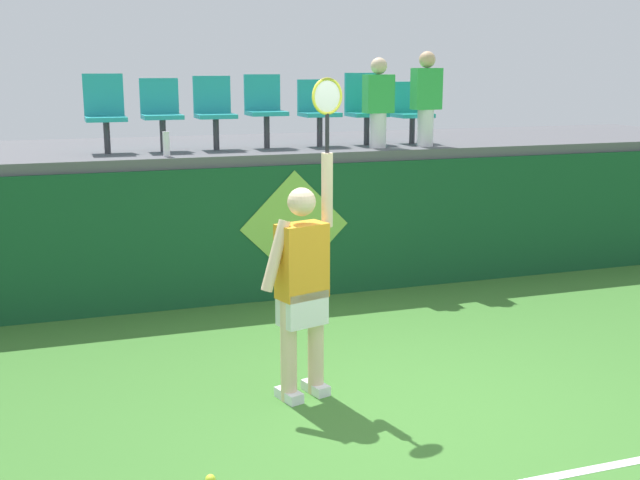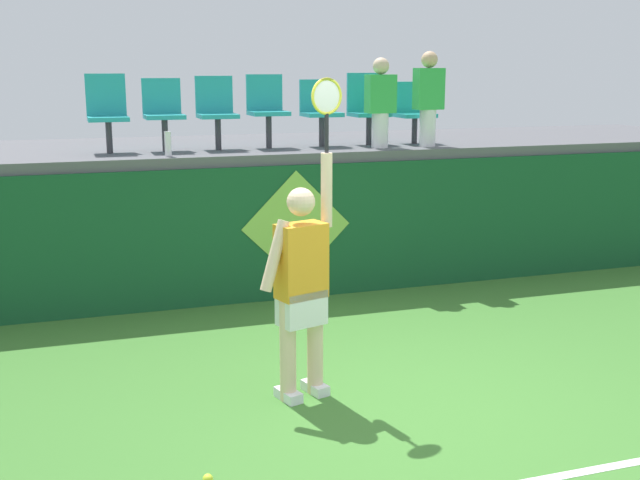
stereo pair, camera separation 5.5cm
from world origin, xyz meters
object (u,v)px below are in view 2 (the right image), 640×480
water_bottle (168,144)px  stadium_chair_4 (320,109)px  stadium_chair_3 (267,107)px  stadium_chair_5 (367,106)px  stadium_chair_1 (163,110)px  spectator_0 (428,97)px  spectator_1 (380,101)px  tennis_ball (208,479)px  stadium_chair_2 (216,109)px  stadium_chair_6 (413,110)px  tennis_player (302,282)px  stadium_chair_0 (107,110)px

water_bottle → stadium_chair_4: bearing=17.3°
stadium_chair_3 → stadium_chair_5: 1.28m
stadium_chair_1 → stadium_chair_3: size_ratio=0.95×
spectator_0 → spectator_1: spectator_0 is taller
tennis_ball → stadium_chair_2: size_ratio=0.08×
water_bottle → stadium_chair_5: bearing=13.5°
stadium_chair_6 → water_bottle: bearing=-169.3°
tennis_player → stadium_chair_3: (0.65, 3.51, 1.19)m
stadium_chair_4 → stadium_chair_0: bearing=179.8°
stadium_chair_3 → stadium_chair_1: bearing=-179.9°
stadium_chair_5 → stadium_chair_6: stadium_chair_5 is taller
tennis_player → spectator_0: (2.55, 3.06, 1.30)m
water_bottle → tennis_ball: bearing=-95.1°
tennis_player → stadium_chair_6: (2.55, 3.51, 1.13)m
stadium_chair_5 → spectator_1: size_ratio=0.83×
water_bottle → stadium_chair_1: 0.69m
stadium_chair_3 → spectator_0: bearing=-13.2°
tennis_ball → spectator_0: (3.52, 4.18, 2.22)m
stadium_chair_0 → stadium_chair_6: 3.74m
stadium_chair_3 → spectator_1: spectator_1 is taller
stadium_chair_4 → tennis_ball: bearing=-116.3°
tennis_player → spectator_0: bearing=50.2°
stadium_chair_1 → water_bottle: bearing=-93.8°
water_bottle → stadium_chair_4: size_ratio=0.34×
water_bottle → stadium_chair_6: bearing=10.7°
spectator_0 → spectator_1: bearing=178.7°
tennis_ball → stadium_chair_1: 5.09m
water_bottle → stadium_chair_6: 3.23m
stadium_chair_3 → stadium_chair_6: stadium_chair_3 is taller
tennis_ball → stadium_chair_1: stadium_chair_1 is taller
stadium_chair_2 → stadium_chair_3: 0.61m
stadium_chair_0 → stadium_chair_6: size_ratio=1.14×
stadium_chair_3 → spectator_1: (1.28, -0.43, 0.07)m
stadium_chair_3 → spectator_0: (1.90, -0.45, 0.11)m
water_bottle → stadium_chair_2: stadium_chair_2 is taller
stadium_chair_2 → stadium_chair_5: bearing=0.2°
stadium_chair_4 → stadium_chair_6: 1.24m
stadium_chair_1 → stadium_chair_5: 2.50m
stadium_chair_1 → spectator_0: (3.12, -0.44, 0.13)m
stadium_chair_3 → spectator_1: bearing=-18.6°
stadium_chair_5 → spectator_0: (0.62, -0.45, 0.12)m
stadium_chair_1 → stadium_chair_5: bearing=0.2°
water_bottle → stadium_chair_2: size_ratio=0.32×
water_bottle → stadium_chair_5: stadium_chair_5 is taller
tennis_player → tennis_ball: tennis_player is taller
stadium_chair_1 → stadium_chair_3: 1.22m
stadium_chair_5 → tennis_ball: bearing=-122.0°
water_bottle → stadium_chair_0: stadium_chair_0 is taller
stadium_chair_0 → spectator_1: 3.15m
spectator_1 → water_bottle: bearing=-176.2°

